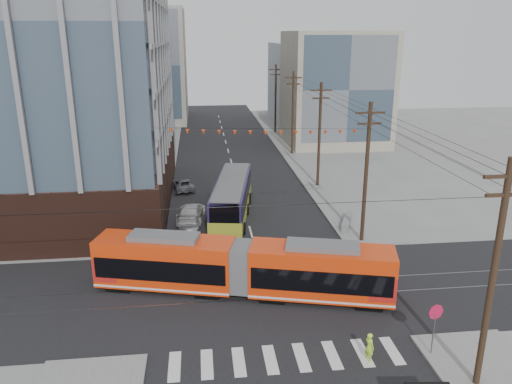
% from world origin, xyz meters
% --- Properties ---
extents(ground, '(160.00, 160.00, 0.00)m').
position_xyz_m(ground, '(0.00, 0.00, 0.00)').
color(ground, slate).
extents(bg_bldg_nw_near, '(18.00, 16.00, 18.00)m').
position_xyz_m(bg_bldg_nw_near, '(-17.00, 52.00, 9.00)').
color(bg_bldg_nw_near, '#8C99A5').
rests_on(bg_bldg_nw_near, ground).
extents(bg_bldg_ne_near, '(14.00, 14.00, 16.00)m').
position_xyz_m(bg_bldg_ne_near, '(16.00, 48.00, 8.00)').
color(bg_bldg_ne_near, gray).
rests_on(bg_bldg_ne_near, ground).
extents(bg_bldg_nw_far, '(16.00, 18.00, 20.00)m').
position_xyz_m(bg_bldg_nw_far, '(-14.00, 72.00, 10.00)').
color(bg_bldg_nw_far, gray).
rests_on(bg_bldg_nw_far, ground).
extents(bg_bldg_ne_far, '(16.00, 16.00, 14.00)m').
position_xyz_m(bg_bldg_ne_far, '(18.00, 68.00, 7.00)').
color(bg_bldg_ne_far, '#8C99A5').
rests_on(bg_bldg_ne_far, ground).
extents(utility_pole_near, '(0.30, 0.30, 11.00)m').
position_xyz_m(utility_pole_near, '(8.50, -6.00, 5.50)').
color(utility_pole_near, black).
rests_on(utility_pole_near, ground).
extents(utility_pole_far, '(0.30, 0.30, 11.00)m').
position_xyz_m(utility_pole_far, '(8.50, 56.00, 5.50)').
color(utility_pole_far, black).
rests_on(utility_pole_far, ground).
extents(streetcar, '(18.67, 7.30, 3.59)m').
position_xyz_m(streetcar, '(-1.63, 3.91, 1.79)').
color(streetcar, red).
rests_on(streetcar, ground).
extents(city_bus, '(4.68, 12.68, 3.51)m').
position_xyz_m(city_bus, '(-1.27, 17.83, 1.76)').
color(city_bus, '#231B45').
rests_on(city_bus, ground).
extents(parked_car_silver, '(1.77, 4.46, 1.44)m').
position_xyz_m(parked_car_silver, '(-5.10, 11.78, 0.72)').
color(parked_car_silver, '#B8BDC3').
rests_on(parked_car_silver, ground).
extents(parked_car_white, '(2.69, 5.38, 1.50)m').
position_xyz_m(parked_car_white, '(-4.91, 17.26, 0.75)').
color(parked_car_white, beige).
rests_on(parked_car_white, ground).
extents(parked_car_grey, '(2.75, 4.55, 1.18)m').
position_xyz_m(parked_car_grey, '(-5.87, 26.45, 0.59)').
color(parked_car_grey, slate).
rests_on(parked_car_grey, ground).
extents(pedestrian, '(0.57, 0.68, 1.58)m').
position_xyz_m(pedestrian, '(4.10, -3.64, 0.79)').
color(pedestrian, '#C6FF34').
rests_on(pedestrian, ground).
extents(stop_sign, '(0.97, 0.97, 2.75)m').
position_xyz_m(stop_sign, '(7.41, -3.61, 1.38)').
color(stop_sign, '#C9143F').
rests_on(stop_sign, ground).
extents(jersey_barrier, '(2.18, 3.78, 0.75)m').
position_xyz_m(jersey_barrier, '(8.30, 14.38, 0.37)').
color(jersey_barrier, slate).
rests_on(jersey_barrier, ground).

